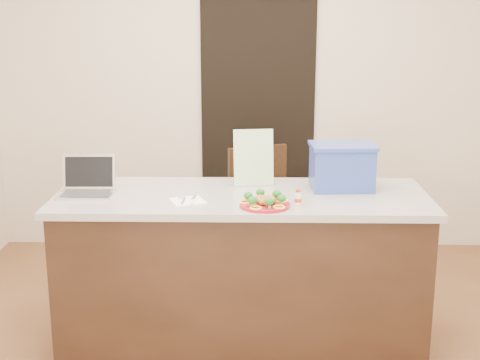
{
  "coord_description": "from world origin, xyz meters",
  "views": [
    {
      "loc": [
        0.06,
        -3.3,
        1.91
      ],
      "look_at": [
        -0.01,
        0.2,
        1.01
      ],
      "focal_mm": 50.0,
      "sensor_mm": 36.0,
      "label": 1
    }
  ],
  "objects_px": {
    "yogurt_bottle": "(298,199)",
    "laptop": "(87,183)",
    "napkin": "(188,201)",
    "plate": "(265,205)",
    "island": "(242,272)",
    "blue_box": "(342,166)",
    "chair": "(257,209)"
  },
  "relations": [
    {
      "from": "yogurt_bottle",
      "to": "laptop",
      "type": "height_order",
      "value": "laptop"
    },
    {
      "from": "napkin",
      "to": "yogurt_bottle",
      "type": "bearing_deg",
      "value": -4.38
    },
    {
      "from": "plate",
      "to": "island",
      "type": "bearing_deg",
      "value": 117.87
    },
    {
      "from": "yogurt_bottle",
      "to": "laptop",
      "type": "distance_m",
      "value": 1.17
    },
    {
      "from": "yogurt_bottle",
      "to": "blue_box",
      "type": "bearing_deg",
      "value": 50.64
    },
    {
      "from": "napkin",
      "to": "chair",
      "type": "height_order",
      "value": "chair"
    },
    {
      "from": "island",
      "to": "chair",
      "type": "distance_m",
      "value": 0.93
    },
    {
      "from": "island",
      "to": "napkin",
      "type": "relative_size",
      "value": 12.24
    },
    {
      "from": "blue_box",
      "to": "chair",
      "type": "relative_size",
      "value": 0.38
    },
    {
      "from": "napkin",
      "to": "laptop",
      "type": "relative_size",
      "value": 0.57
    },
    {
      "from": "island",
      "to": "plate",
      "type": "distance_m",
      "value": 0.54
    },
    {
      "from": "plate",
      "to": "blue_box",
      "type": "distance_m",
      "value": 0.58
    },
    {
      "from": "yogurt_bottle",
      "to": "blue_box",
      "type": "height_order",
      "value": "blue_box"
    },
    {
      "from": "yogurt_bottle",
      "to": "chair",
      "type": "relative_size",
      "value": 0.08
    },
    {
      "from": "laptop",
      "to": "blue_box",
      "type": "bearing_deg",
      "value": 3.64
    },
    {
      "from": "blue_box",
      "to": "plate",
      "type": "bearing_deg",
      "value": -143.97
    },
    {
      "from": "laptop",
      "to": "blue_box",
      "type": "height_order",
      "value": "blue_box"
    },
    {
      "from": "napkin",
      "to": "yogurt_bottle",
      "type": "relative_size",
      "value": 2.13
    },
    {
      "from": "plate",
      "to": "laptop",
      "type": "xyz_separation_m",
      "value": [
        -0.98,
        0.24,
        0.05
      ]
    },
    {
      "from": "island",
      "to": "napkin",
      "type": "height_order",
      "value": "napkin"
    },
    {
      "from": "laptop",
      "to": "island",
      "type": "bearing_deg",
      "value": -1.54
    },
    {
      "from": "island",
      "to": "blue_box",
      "type": "distance_m",
      "value": 0.83
    },
    {
      "from": "plate",
      "to": "blue_box",
      "type": "height_order",
      "value": "blue_box"
    },
    {
      "from": "yogurt_bottle",
      "to": "napkin",
      "type": "bearing_deg",
      "value": 175.62
    },
    {
      "from": "yogurt_bottle",
      "to": "island",
      "type": "bearing_deg",
      "value": 146.33
    },
    {
      "from": "plate",
      "to": "yogurt_bottle",
      "type": "height_order",
      "value": "yogurt_bottle"
    },
    {
      "from": "napkin",
      "to": "laptop",
      "type": "bearing_deg",
      "value": 164.57
    },
    {
      "from": "yogurt_bottle",
      "to": "chair",
      "type": "distance_m",
      "value": 1.2
    },
    {
      "from": "plate",
      "to": "chair",
      "type": "bearing_deg",
      "value": 91.46
    },
    {
      "from": "plate",
      "to": "laptop",
      "type": "height_order",
      "value": "laptop"
    },
    {
      "from": "laptop",
      "to": "blue_box",
      "type": "relative_size",
      "value": 0.8
    },
    {
      "from": "island",
      "to": "chair",
      "type": "relative_size",
      "value": 2.1
    }
  ]
}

